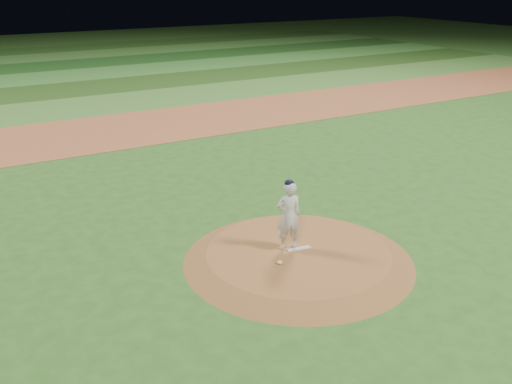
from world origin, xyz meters
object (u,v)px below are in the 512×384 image
object	(u,v)px
pitchers_mound	(298,256)
rosin_bag	(280,262)
pitcher_on_mound	(288,215)
pitching_rubber	(299,249)

from	to	relation	value
pitchers_mound	rosin_bag	distance (m)	0.80
rosin_bag	pitcher_on_mound	distance (m)	1.16
pitching_rubber	rosin_bag	xyz separation A→B (m)	(-0.79, -0.37, 0.02)
pitching_rubber	rosin_bag	distance (m)	0.87
pitchers_mound	pitcher_on_mound	bearing A→B (deg)	115.74
pitchers_mound	rosin_bag	size ratio (longest dim) A/B	43.08
pitchers_mound	rosin_bag	xyz separation A→B (m)	(-0.72, -0.30, 0.16)
rosin_bag	pitcher_on_mound	xyz separation A→B (m)	(0.59, 0.57, 0.83)
pitchers_mound	pitching_rubber	world-z (taller)	pitching_rubber
rosin_bag	pitcher_on_mound	bearing A→B (deg)	43.81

